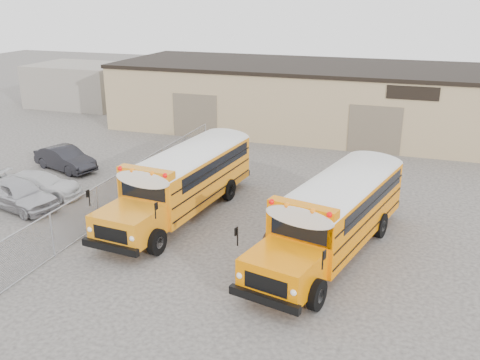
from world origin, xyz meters
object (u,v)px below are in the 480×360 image
(school_bus_left, at_px, (241,143))
(car_dark, at_px, (65,159))
(car_silver, at_px, (18,194))
(car_white, at_px, (39,185))
(tarp_bundle, at_px, (276,245))
(school_bus_right, at_px, (386,167))

(school_bus_left, xyz_separation_m, car_dark, (-9.50, -2.81, -1.05))
(car_silver, relative_size, car_white, 1.01)
(school_bus_left, height_order, tarp_bundle, school_bus_left)
(tarp_bundle, relative_size, car_silver, 0.32)
(school_bus_left, height_order, car_white, school_bus_left)
(tarp_bundle, xyz_separation_m, car_white, (-12.73, 2.79, -0.09))
(car_silver, bearing_deg, school_bus_right, -53.65)
(school_bus_left, relative_size, car_white, 2.46)
(school_bus_left, relative_size, car_silver, 2.43)
(school_bus_left, distance_m, tarp_bundle, 10.67)
(school_bus_right, distance_m, car_white, 16.73)
(car_dark, bearing_deg, car_white, -142.81)
(school_bus_left, xyz_separation_m, car_white, (-8.10, -6.77, -1.11))
(car_dark, bearing_deg, tarp_bundle, -97.80)
(school_bus_left, relative_size, school_bus_right, 0.99)
(school_bus_left, bearing_deg, tarp_bundle, -64.20)
(car_silver, distance_m, car_dark, 5.72)
(tarp_bundle, relative_size, car_white, 0.33)
(car_dark, bearing_deg, car_silver, -147.20)
(school_bus_right, bearing_deg, tarp_bundle, -112.63)
(school_bus_left, bearing_deg, school_bus_right, -13.15)
(school_bus_left, xyz_separation_m, car_silver, (-8.02, -8.33, -0.99))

